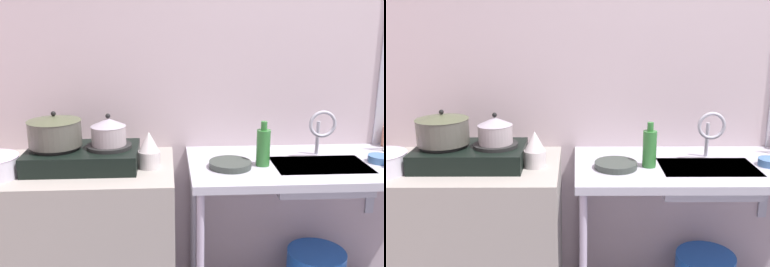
# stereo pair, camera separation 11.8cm
# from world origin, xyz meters

# --- Properties ---
(wall_back) EXTENTS (4.72, 0.10, 2.73)m
(wall_back) POSITION_xyz_m (0.00, 1.51, 1.37)
(wall_back) COLOR #BCA8AF
(wall_back) RESTS_ON ground
(counter_concrete) EXTENTS (0.99, 0.63, 0.85)m
(counter_concrete) POSITION_xyz_m (-1.40, 1.15, 0.43)
(counter_concrete) COLOR gray
(counter_concrete) RESTS_ON ground
(counter_sink) EXTENTS (1.51, 0.63, 0.85)m
(counter_sink) POSITION_xyz_m (-0.07, 1.15, 0.79)
(counter_sink) COLOR #A9A8B6
(counter_sink) RESTS_ON ground
(stove) EXTENTS (0.55, 0.35, 0.11)m
(stove) POSITION_xyz_m (-1.36, 1.15, 0.90)
(stove) COLOR black
(stove) RESTS_ON counter_concrete
(pot_on_left_burner) EXTENTS (0.26, 0.26, 0.17)m
(pot_on_left_burner) POSITION_xyz_m (-1.49, 1.15, 1.04)
(pot_on_left_burner) COLOR #4B4A41
(pot_on_left_burner) RESTS_ON stove
(pot_on_right_burner) EXTENTS (0.17, 0.17, 0.16)m
(pot_on_right_burner) POSITION_xyz_m (-1.23, 1.15, 1.03)
(pot_on_right_burner) COLOR #A19398
(pot_on_right_burner) RESTS_ON stove
(percolator) EXTENTS (0.11, 0.11, 0.18)m
(percolator) POSITION_xyz_m (-1.03, 1.12, 0.94)
(percolator) COLOR silver
(percolator) RESTS_ON counter_concrete
(sink_basin) EXTENTS (0.48, 0.29, 0.13)m
(sink_basin) POSITION_xyz_m (-0.16, 1.11, 0.79)
(sink_basin) COLOR #A9A8B6
(sink_basin) RESTS_ON counter_sink
(faucet) EXTENTS (0.15, 0.08, 0.26)m
(faucet) POSITION_xyz_m (-0.12, 1.23, 1.02)
(faucet) COLOR #A9A8B6
(faucet) RESTS_ON counter_sink
(frying_pan) EXTENTS (0.21, 0.21, 0.03)m
(frying_pan) POSITION_xyz_m (-0.62, 1.09, 0.87)
(frying_pan) COLOR #333A35
(frying_pan) RESTS_ON counter_sink
(small_bowl_on_drainboard) EXTENTS (0.12, 0.12, 0.04)m
(small_bowl_on_drainboard) POSITION_xyz_m (0.16, 1.13, 0.87)
(small_bowl_on_drainboard) COLOR #446EA4
(small_bowl_on_drainboard) RESTS_ON counter_sink
(bottle_by_sink) EXTENTS (0.07, 0.07, 0.23)m
(bottle_by_sink) POSITION_xyz_m (-0.45, 1.12, 0.95)
(bottle_by_sink) COLOR #2C6B2D
(bottle_by_sink) RESTS_ON counter_sink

